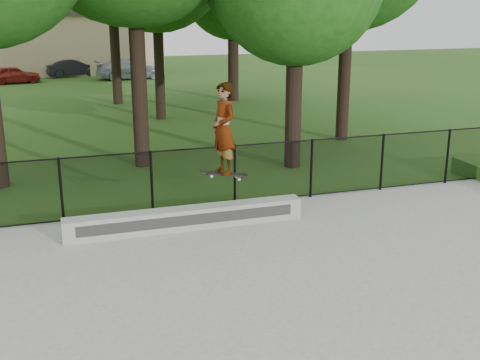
{
  "coord_description": "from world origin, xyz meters",
  "views": [
    {
      "loc": [
        -4.15,
        -7.28,
        4.74
      ],
      "look_at": [
        -0.42,
        4.2,
        1.2
      ],
      "focal_mm": 45.0,
      "sensor_mm": 36.0,
      "label": 1
    }
  ],
  "objects_px": {
    "car_b": "(73,68)",
    "car_c": "(130,69)",
    "car_a": "(14,75)",
    "skater_airborne": "(224,130)",
    "grind_ledge": "(187,218)"
  },
  "relations": [
    {
      "from": "car_b",
      "to": "car_c",
      "type": "height_order",
      "value": "car_c"
    },
    {
      "from": "grind_ledge",
      "to": "car_c",
      "type": "bearing_deg",
      "value": 84.4
    },
    {
      "from": "car_b",
      "to": "skater_airborne",
      "type": "bearing_deg",
      "value": 169.78
    },
    {
      "from": "car_b",
      "to": "car_c",
      "type": "distance_m",
      "value": 4.35
    },
    {
      "from": "car_a",
      "to": "car_c",
      "type": "height_order",
      "value": "car_c"
    },
    {
      "from": "grind_ledge",
      "to": "car_a",
      "type": "distance_m",
      "value": 28.34
    },
    {
      "from": "car_b",
      "to": "skater_airborne",
      "type": "height_order",
      "value": "skater_airborne"
    },
    {
      "from": "car_a",
      "to": "skater_airborne",
      "type": "bearing_deg",
      "value": 179.74
    },
    {
      "from": "car_c",
      "to": "car_a",
      "type": "bearing_deg",
      "value": 84.68
    },
    {
      "from": "grind_ledge",
      "to": "car_b",
      "type": "bearing_deg",
      "value": 91.42
    },
    {
      "from": "skater_airborne",
      "to": "car_b",
      "type": "bearing_deg",
      "value": 92.84
    },
    {
      "from": "grind_ledge",
      "to": "car_a",
      "type": "bearing_deg",
      "value": 99.01
    },
    {
      "from": "grind_ledge",
      "to": "skater_airborne",
      "type": "distance_m",
      "value": 2.12
    },
    {
      "from": "grind_ledge",
      "to": "car_b",
      "type": "xyz_separation_m",
      "value": [
        -0.76,
        30.67,
        0.29
      ]
    },
    {
      "from": "grind_ledge",
      "to": "skater_airborne",
      "type": "xyz_separation_m",
      "value": [
        0.77,
        -0.28,
        1.95
      ]
    }
  ]
}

